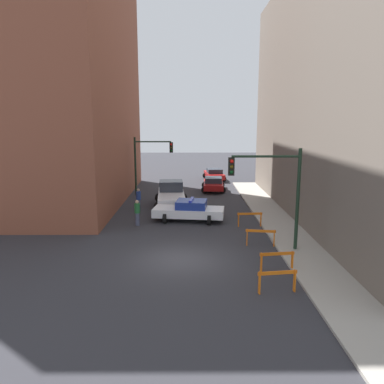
{
  "coord_description": "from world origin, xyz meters",
  "views": [
    {
      "loc": [
        0.44,
        -17.28,
        6.72
      ],
      "look_at": [
        0.57,
        6.14,
        2.17
      ],
      "focal_mm": 35.0,
      "sensor_mm": 36.0,
      "label": 1
    }
  ],
  "objects_px": {
    "barrier_mid": "(277,258)",
    "barrier_front": "(277,278)",
    "pedestrian_crossing": "(137,212)",
    "barrier_corner": "(250,217)",
    "traffic_light_near": "(275,184)",
    "white_truck": "(171,195)",
    "police_car": "(189,210)",
    "barrier_back": "(261,235)",
    "parked_car_mid": "(214,174)",
    "parked_car_near": "(213,184)",
    "traffic_light_far": "(148,158)",
    "pedestrian_corner": "(138,199)"
  },
  "relations": [
    {
      "from": "barrier_mid",
      "to": "barrier_front",
      "type": "bearing_deg",
      "value": -102.56
    },
    {
      "from": "pedestrian_crossing",
      "to": "barrier_corner",
      "type": "distance_m",
      "value": 7.21
    },
    {
      "from": "barrier_front",
      "to": "barrier_mid",
      "type": "distance_m",
      "value": 2.15
    },
    {
      "from": "traffic_light_near",
      "to": "barrier_corner",
      "type": "distance_m",
      "value": 5.43
    },
    {
      "from": "white_truck",
      "to": "barrier_corner",
      "type": "bearing_deg",
      "value": -50.77
    },
    {
      "from": "traffic_light_near",
      "to": "police_car",
      "type": "xyz_separation_m",
      "value": [
        -4.33,
        5.95,
        -2.81
      ]
    },
    {
      "from": "barrier_mid",
      "to": "barrier_back",
      "type": "distance_m",
      "value": 3.46
    },
    {
      "from": "pedestrian_crossing",
      "to": "barrier_mid",
      "type": "relative_size",
      "value": 1.04
    },
    {
      "from": "parked_car_mid",
      "to": "barrier_mid",
      "type": "distance_m",
      "value": 25.83
    },
    {
      "from": "traffic_light_near",
      "to": "parked_car_mid",
      "type": "distance_m",
      "value": 23.38
    },
    {
      "from": "parked_car_mid",
      "to": "barrier_corner",
      "type": "distance_m",
      "value": 18.63
    },
    {
      "from": "parked_car_near",
      "to": "white_truck",
      "type": "bearing_deg",
      "value": -116.74
    },
    {
      "from": "traffic_light_far",
      "to": "parked_car_mid",
      "type": "bearing_deg",
      "value": 52.98
    },
    {
      "from": "police_car",
      "to": "parked_car_mid",
      "type": "bearing_deg",
      "value": -1.72
    },
    {
      "from": "white_truck",
      "to": "pedestrian_crossing",
      "type": "bearing_deg",
      "value": -113.23
    },
    {
      "from": "barrier_back",
      "to": "pedestrian_crossing",
      "type": "bearing_deg",
      "value": 150.55
    },
    {
      "from": "white_truck",
      "to": "barrier_corner",
      "type": "distance_m",
      "value": 7.77
    },
    {
      "from": "parked_car_mid",
      "to": "barrier_corner",
      "type": "height_order",
      "value": "parked_car_mid"
    },
    {
      "from": "barrier_mid",
      "to": "barrier_corner",
      "type": "bearing_deg",
      "value": 90.64
    },
    {
      "from": "pedestrian_corner",
      "to": "barrier_back",
      "type": "bearing_deg",
      "value": -113.08
    },
    {
      "from": "traffic_light_near",
      "to": "pedestrian_crossing",
      "type": "distance_m",
      "value": 9.48
    },
    {
      "from": "police_car",
      "to": "pedestrian_corner",
      "type": "relative_size",
      "value": 2.95
    },
    {
      "from": "pedestrian_crossing",
      "to": "barrier_front",
      "type": "relative_size",
      "value": 1.04
    },
    {
      "from": "barrier_front",
      "to": "barrier_back",
      "type": "relative_size",
      "value": 1.0
    },
    {
      "from": "police_car",
      "to": "barrier_corner",
      "type": "xyz_separation_m",
      "value": [
        3.85,
        -1.39,
        -0.11
      ]
    },
    {
      "from": "parked_car_mid",
      "to": "pedestrian_crossing",
      "type": "xyz_separation_m",
      "value": [
        -6.13,
        -18.28,
        0.19
      ]
    },
    {
      "from": "traffic_light_far",
      "to": "barrier_corner",
      "type": "relative_size",
      "value": 3.25
    },
    {
      "from": "police_car",
      "to": "white_truck",
      "type": "relative_size",
      "value": 0.89
    },
    {
      "from": "traffic_light_near",
      "to": "police_car",
      "type": "height_order",
      "value": "traffic_light_near"
    },
    {
      "from": "pedestrian_corner",
      "to": "barrier_corner",
      "type": "height_order",
      "value": "pedestrian_corner"
    },
    {
      "from": "parked_car_near",
      "to": "barrier_corner",
      "type": "xyz_separation_m",
      "value": [
        1.57,
        -12.22,
        -0.06
      ]
    },
    {
      "from": "traffic_light_near",
      "to": "barrier_back",
      "type": "distance_m",
      "value": 3.06
    },
    {
      "from": "traffic_light_near",
      "to": "white_truck",
      "type": "distance_m",
      "value": 12.05
    },
    {
      "from": "traffic_light_far",
      "to": "parked_car_near",
      "type": "height_order",
      "value": "traffic_light_far"
    },
    {
      "from": "police_car",
      "to": "barrier_front",
      "type": "bearing_deg",
      "value": -154.61
    },
    {
      "from": "pedestrian_corner",
      "to": "traffic_light_near",
      "type": "bearing_deg",
      "value": -114.05
    },
    {
      "from": "barrier_back",
      "to": "barrier_corner",
      "type": "distance_m",
      "value": 3.75
    },
    {
      "from": "parked_car_near",
      "to": "parked_car_mid",
      "type": "xyz_separation_m",
      "value": [
        0.5,
        6.38,
        0.0
      ]
    },
    {
      "from": "parked_car_near",
      "to": "barrier_corner",
      "type": "height_order",
      "value": "parked_car_near"
    },
    {
      "from": "parked_car_near",
      "to": "barrier_back",
      "type": "height_order",
      "value": "parked_car_near"
    },
    {
      "from": "traffic_light_near",
      "to": "parked_car_mid",
      "type": "relative_size",
      "value": 1.17
    },
    {
      "from": "traffic_light_near",
      "to": "traffic_light_far",
      "type": "distance_m",
      "value": 16.63
    },
    {
      "from": "police_car",
      "to": "white_truck",
      "type": "distance_m",
      "value": 4.54
    },
    {
      "from": "barrier_front",
      "to": "parked_car_near",
      "type": "bearing_deg",
      "value": 93.14
    },
    {
      "from": "traffic_light_near",
      "to": "parked_car_mid",
      "type": "height_order",
      "value": "traffic_light_near"
    },
    {
      "from": "barrier_corner",
      "to": "barrier_front",
      "type": "bearing_deg",
      "value": -92.38
    },
    {
      "from": "police_car",
      "to": "parked_car_mid",
      "type": "height_order",
      "value": "police_car"
    },
    {
      "from": "barrier_front",
      "to": "white_truck",
      "type": "bearing_deg",
      "value": 108.05
    },
    {
      "from": "police_car",
      "to": "barrier_mid",
      "type": "distance_m",
      "value": 9.46
    },
    {
      "from": "police_car",
      "to": "pedestrian_crossing",
      "type": "relative_size",
      "value": 2.95
    }
  ]
}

